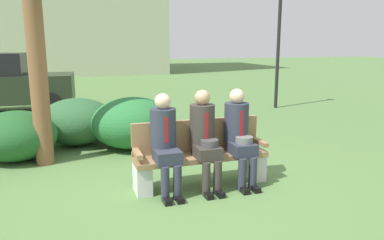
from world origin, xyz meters
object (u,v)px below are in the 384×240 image
(street_lamp, at_px, (279,28))
(shrub_mid_lawn, at_px, (16,136))
(seated_man_left, at_px, (165,139))
(seated_man_right, at_px, (239,132))
(park_bench, at_px, (200,155))
(seated_man_middle, at_px, (205,135))
(shrub_far_lawn, at_px, (77,121))
(shrub_near_bench, at_px, (133,123))

(street_lamp, bearing_deg, shrub_mid_lawn, -155.50)
(seated_man_left, height_order, seated_man_right, seated_man_right)
(park_bench, xyz_separation_m, seated_man_right, (0.53, -0.13, 0.32))
(seated_man_left, height_order, seated_man_middle, seated_man_middle)
(park_bench, height_order, seated_man_middle, seated_man_middle)
(park_bench, xyz_separation_m, shrub_mid_lawn, (-2.57, 2.01, 0.00))
(park_bench, bearing_deg, seated_man_middle, -81.51)
(park_bench, distance_m, shrub_mid_lawn, 3.26)
(seated_man_middle, bearing_deg, park_bench, 98.49)
(shrub_far_lawn, distance_m, street_lamp, 6.64)
(shrub_mid_lawn, bearing_deg, shrub_far_lawn, 35.88)
(seated_man_left, relative_size, street_lamp, 0.34)
(shrub_far_lawn, height_order, street_lamp, street_lamp)
(shrub_far_lawn, bearing_deg, park_bench, -60.27)
(seated_man_right, height_order, shrub_far_lawn, seated_man_right)
(seated_man_middle, height_order, shrub_mid_lawn, seated_man_middle)
(park_bench, height_order, shrub_far_lawn, shrub_far_lawn)
(seated_man_middle, distance_m, shrub_far_lawn, 3.28)
(seated_man_left, bearing_deg, shrub_mid_lawn, 133.72)
(shrub_near_bench, height_order, shrub_mid_lawn, shrub_near_bench)
(seated_man_left, distance_m, street_lamp, 7.35)
(seated_man_right, distance_m, shrub_far_lawn, 3.56)
(shrub_near_bench, bearing_deg, shrub_far_lawn, 148.99)
(seated_man_right, relative_size, shrub_far_lawn, 0.92)
(seated_man_left, relative_size, seated_man_middle, 0.98)
(shrub_near_bench, relative_size, shrub_mid_lawn, 1.14)
(park_bench, xyz_separation_m, street_lamp, (4.32, 5.15, 1.95))
(shrub_mid_lawn, bearing_deg, seated_man_right, -34.58)
(seated_man_middle, xyz_separation_m, shrub_mid_lawn, (-2.58, 2.13, -0.32))
(seated_man_left, xyz_separation_m, seated_man_middle, (0.55, -0.00, 0.01))
(shrub_far_lawn, relative_size, street_lamp, 0.37)
(park_bench, height_order, shrub_near_bench, shrub_near_bench)
(seated_man_right, relative_size, shrub_near_bench, 0.87)
(seated_man_right, xyz_separation_m, shrub_near_bench, (-1.11, 2.27, -0.26))
(shrub_mid_lawn, xyz_separation_m, street_lamp, (6.89, 3.14, 1.95))
(street_lamp, bearing_deg, seated_man_left, -132.64)
(shrub_mid_lawn, bearing_deg, seated_man_middle, -39.54)
(shrub_near_bench, distance_m, shrub_far_lawn, 1.15)
(seated_man_left, bearing_deg, shrub_near_bench, 91.19)
(park_bench, relative_size, street_lamp, 0.47)
(shrub_near_bench, xyz_separation_m, shrub_mid_lawn, (-1.99, -0.13, -0.06))
(shrub_near_bench, xyz_separation_m, street_lamp, (4.90, 3.01, 1.89))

